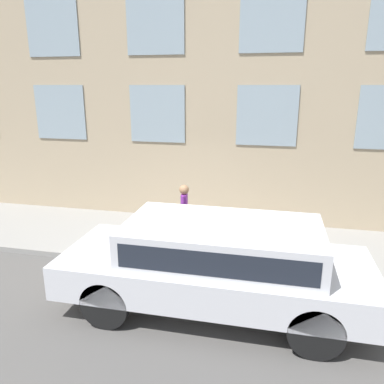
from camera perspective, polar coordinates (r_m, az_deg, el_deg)
The scene contains 6 objects.
ground_plane at distance 7.89m, azimuth -1.17°, elevation -11.99°, with size 80.00×80.00×0.00m, color #514F4C.
sidewalk at distance 9.14m, azimuth 1.01°, elevation -7.47°, with size 2.91×60.00×0.12m.
building_facade at distance 9.98m, azimuth 3.09°, elevation 18.87°, with size 0.33×40.00×8.41m.
fire_hydrant at distance 8.19m, azimuth 1.27°, elevation -6.65°, with size 0.36×0.46×0.83m.
person at distance 8.66m, azimuth -1.19°, elevation -2.47°, with size 0.34×0.22×1.39m.
parked_truck_silver_near at distance 6.31m, azimuth 3.96°, elevation -10.18°, with size 1.96×5.09×1.55m.
Camera 1 is at (-6.76, -1.67, 3.70)m, focal length 35.00 mm.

